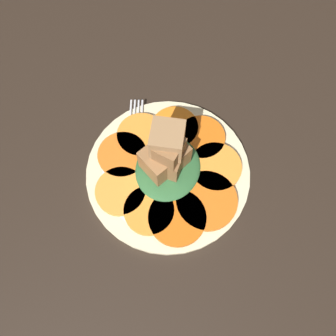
# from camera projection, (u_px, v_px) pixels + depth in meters

# --- Properties ---
(table_slab) EXTENTS (1.20, 1.20, 0.02)m
(table_slab) POSITION_uv_depth(u_px,v_px,m) (168.00, 175.00, 0.56)
(table_slab) COLOR black
(table_slab) RESTS_ON ground
(plate) EXTENTS (0.27, 0.27, 0.01)m
(plate) POSITION_uv_depth(u_px,v_px,m) (168.00, 172.00, 0.54)
(plate) COLOR beige
(plate) RESTS_ON table_slab
(carrot_slice_0) EXTENTS (0.08, 0.08, 0.01)m
(carrot_slice_0) POSITION_uv_depth(u_px,v_px,m) (121.00, 191.00, 0.52)
(carrot_slice_0) COLOR orange
(carrot_slice_0) RESTS_ON plate
(carrot_slice_1) EXTENTS (0.08, 0.08, 0.01)m
(carrot_slice_1) POSITION_uv_depth(u_px,v_px,m) (149.00, 210.00, 0.51)
(carrot_slice_1) COLOR orange
(carrot_slice_1) RESTS_ON plate
(carrot_slice_2) EXTENTS (0.09, 0.09, 0.01)m
(carrot_slice_2) POSITION_uv_depth(u_px,v_px,m) (177.00, 218.00, 0.50)
(carrot_slice_2) COLOR #D45F13
(carrot_slice_2) RESTS_ON plate
(carrot_slice_3) EXTENTS (0.10, 0.10, 0.01)m
(carrot_slice_3) POSITION_uv_depth(u_px,v_px,m) (207.00, 200.00, 0.51)
(carrot_slice_3) COLOR orange
(carrot_slice_3) RESTS_ON plate
(carrot_slice_4) EXTENTS (0.09, 0.09, 0.01)m
(carrot_slice_4) POSITION_uv_depth(u_px,v_px,m) (215.00, 167.00, 0.54)
(carrot_slice_4) COLOR orange
(carrot_slice_4) RESTS_ON plate
(carrot_slice_5) EXTENTS (0.08, 0.08, 0.01)m
(carrot_slice_5) POSITION_uv_depth(u_px,v_px,m) (201.00, 137.00, 0.56)
(carrot_slice_5) COLOR #D66114
(carrot_slice_5) RESTS_ON plate
(carrot_slice_6) EXTENTS (0.08, 0.08, 0.01)m
(carrot_slice_6) POSITION_uv_depth(u_px,v_px,m) (175.00, 128.00, 0.56)
(carrot_slice_6) COLOR orange
(carrot_slice_6) RESTS_ON plate
(carrot_slice_7) EXTENTS (0.08, 0.08, 0.01)m
(carrot_slice_7) POSITION_uv_depth(u_px,v_px,m) (141.00, 135.00, 0.56)
(carrot_slice_7) COLOR orange
(carrot_slice_7) RESTS_ON plate
(carrot_slice_8) EXTENTS (0.08, 0.08, 0.01)m
(carrot_slice_8) POSITION_uv_depth(u_px,v_px,m) (122.00, 155.00, 0.54)
(carrot_slice_8) COLOR orange
(carrot_slice_8) RESTS_ON plate
(center_pile) EXTENTS (0.12, 0.10, 0.11)m
(center_pile) POSITION_uv_depth(u_px,v_px,m) (167.00, 159.00, 0.50)
(center_pile) COLOR #2D6033
(center_pile) RESTS_ON plate
(fork) EXTENTS (0.19, 0.09, 0.00)m
(fork) POSITION_uv_depth(u_px,v_px,m) (134.00, 147.00, 0.55)
(fork) COLOR silver
(fork) RESTS_ON plate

